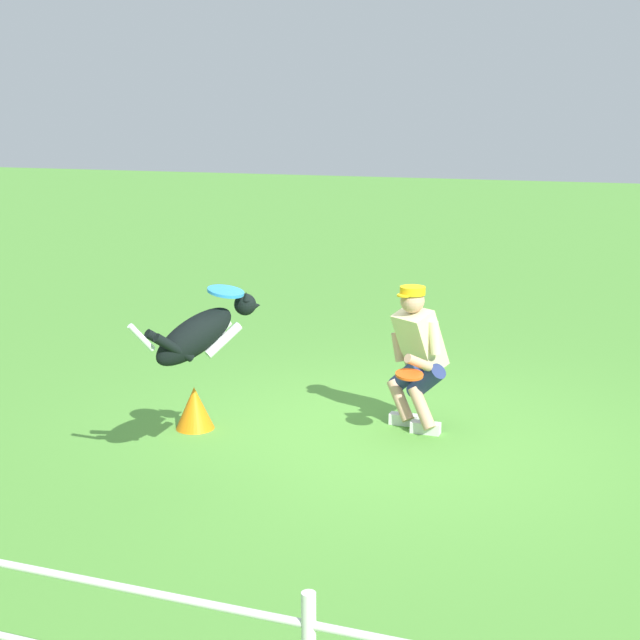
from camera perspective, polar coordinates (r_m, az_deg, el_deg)
name	(u,v)px	position (r m, az deg, el deg)	size (l,w,h in m)	color
ground_plane	(376,436)	(8.10, 3.46, -7.18)	(60.00, 60.00, 0.00)	#55993A
person	(417,353)	(8.10, 5.98, -2.04)	(0.62, 0.71, 1.29)	silver
dog	(200,334)	(6.94, -7.41, -0.85)	(0.70, 0.92, 0.57)	black
frisbee_flying	(226,291)	(6.93, -5.84, 1.76)	(0.28, 0.28, 0.02)	#2D8CDE
frisbee_held	(409,375)	(7.75, 5.54, -3.38)	(0.23, 0.23, 0.02)	#EF5117
fence	(101,633)	(4.36, -13.34, -18.31)	(17.49, 0.06, 0.92)	white
training_cone	(195,408)	(8.29, -7.75, -5.39)	(0.34, 0.34, 0.38)	orange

